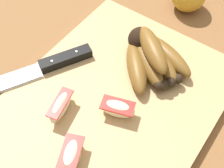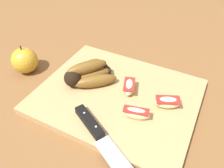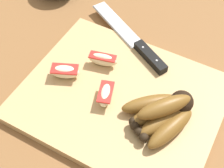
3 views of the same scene
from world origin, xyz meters
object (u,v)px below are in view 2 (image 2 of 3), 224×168
object	(u,v)px
apple_wedge_near	(167,103)
apple_wedge_far	(136,113)
banana_bunch	(88,74)
whole_apple	(25,60)
chefs_knife	(101,137)
apple_wedge_middle	(129,87)

from	to	relation	value
apple_wedge_near	apple_wedge_far	distance (m)	0.08
banana_bunch	apple_wedge_near	xyz separation A→B (m)	(-0.23, 0.00, -0.01)
banana_bunch	whole_apple	world-z (taller)	whole_apple
banana_bunch	chefs_knife	distance (m)	0.20
apple_wedge_middle	banana_bunch	bearing A→B (deg)	4.84
chefs_knife	apple_wedge_near	bearing A→B (deg)	-122.86
apple_wedge_middle	whole_apple	size ratio (longest dim) A/B	0.72
apple_wedge_middle	apple_wedge_far	world-z (taller)	apple_wedge_far
apple_wedge_near	chefs_knife	bearing A→B (deg)	57.14
chefs_knife	banana_bunch	bearing A→B (deg)	-50.48
apple_wedge_near	apple_wedge_middle	distance (m)	0.11
chefs_knife	apple_wedge_near	distance (m)	0.18
banana_bunch	apple_wedge_near	distance (m)	0.23
banana_bunch	apple_wedge_far	bearing A→B (deg)	158.57
banana_bunch	chefs_knife	world-z (taller)	banana_bunch
whole_apple	chefs_knife	bearing A→B (deg)	159.02
banana_bunch	apple_wedge_middle	world-z (taller)	banana_bunch
banana_bunch	whole_apple	xyz separation A→B (m)	(0.20, 0.03, -0.00)
apple_wedge_far	whole_apple	bearing A→B (deg)	-5.96
chefs_knife	whole_apple	size ratio (longest dim) A/B	2.89
apple_wedge_far	whole_apple	world-z (taller)	whole_apple
banana_bunch	whole_apple	bearing A→B (deg)	7.93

